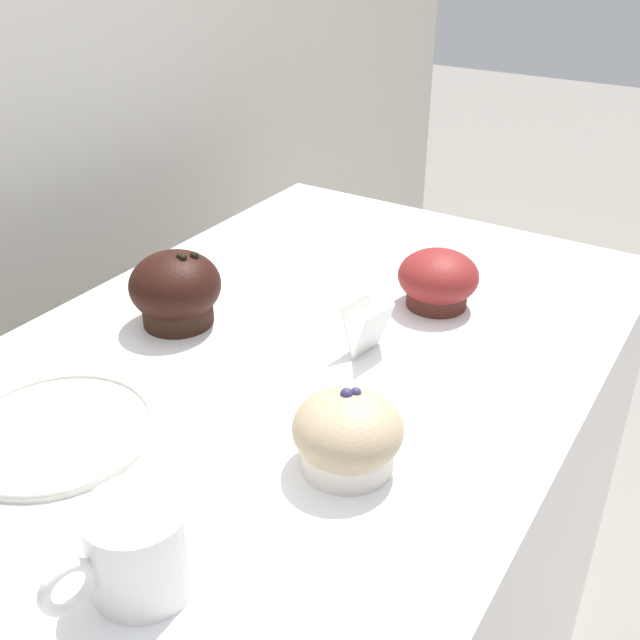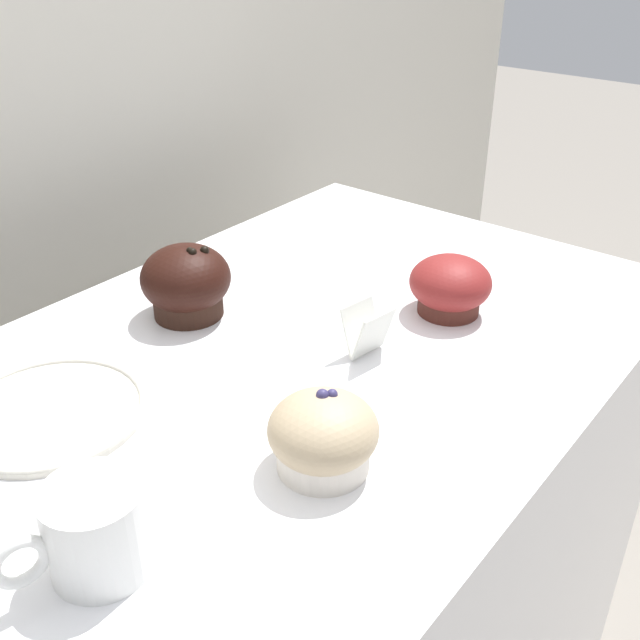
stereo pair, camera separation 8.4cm
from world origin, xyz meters
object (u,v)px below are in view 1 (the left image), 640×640
(muffin_back_right, at_px, (438,280))
(muffin_back_left, at_px, (176,290))
(muffin_front_center, at_px, (348,434))
(coffee_cup, at_px, (138,547))
(serving_plate, at_px, (55,431))

(muffin_back_right, bearing_deg, muffin_back_left, 129.74)
(muffin_front_center, distance_m, coffee_cup, 0.21)
(muffin_back_left, bearing_deg, muffin_front_center, -111.26)
(muffin_back_left, xyz_separation_m, muffin_back_right, (0.21, -0.25, -0.01))
(muffin_back_left, distance_m, muffin_back_right, 0.33)
(muffin_back_right, bearing_deg, coffee_cup, 179.69)
(muffin_front_center, relative_size, muffin_back_left, 0.91)
(muffin_front_center, height_order, serving_plate, muffin_front_center)
(muffin_back_left, relative_size, muffin_back_right, 1.08)
(muffin_back_left, xyz_separation_m, serving_plate, (-0.23, -0.05, -0.04))
(muffin_back_left, bearing_deg, coffee_cup, -142.45)
(muffin_front_center, bearing_deg, serving_plate, 113.08)
(muffin_front_center, xyz_separation_m, muffin_back_left, (0.12, 0.31, 0.01))
(serving_plate, bearing_deg, muffin_front_center, -66.92)
(muffin_back_left, relative_size, coffee_cup, 0.93)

